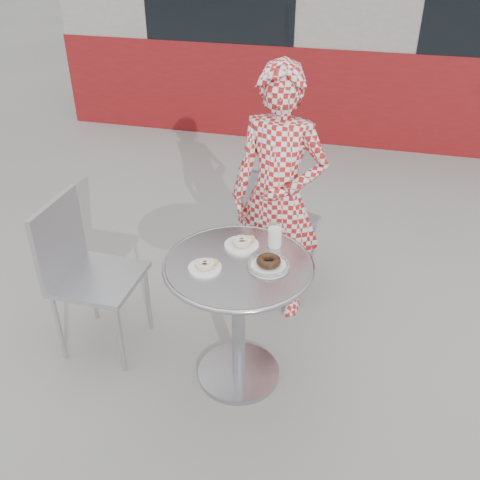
% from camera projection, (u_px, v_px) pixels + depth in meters
% --- Properties ---
extents(ground, '(60.00, 60.00, 0.00)m').
position_uv_depth(ground, '(245.00, 382.00, 2.92)').
color(ground, gray).
rests_on(ground, ground).
extents(bistro_table, '(0.74, 0.74, 0.75)m').
position_uv_depth(bistro_table, '(238.00, 293.00, 2.67)').
color(bistro_table, '#B9B9BD').
rests_on(bistro_table, ground).
extents(chair_far, '(0.51, 0.52, 0.85)m').
position_uv_depth(chair_far, '(278.00, 245.00, 3.62)').
color(chair_far, '#ABADB3').
rests_on(chair_far, ground).
extents(chair_left, '(0.44, 0.44, 0.91)m').
position_uv_depth(chair_left, '(102.00, 305.00, 3.04)').
color(chair_left, '#ABADB3').
rests_on(chair_left, ground).
extents(seated_person, '(0.61, 0.44, 1.55)m').
position_uv_depth(seated_person, '(278.00, 197.00, 3.10)').
color(seated_person, '#A1181A').
rests_on(seated_person, ground).
extents(plate_far, '(0.17, 0.17, 0.05)m').
position_uv_depth(plate_far, '(242.00, 243.00, 2.69)').
color(plate_far, white).
rests_on(plate_far, bistro_table).
extents(plate_near, '(0.16, 0.16, 0.04)m').
position_uv_depth(plate_near, '(205.00, 266.00, 2.53)').
color(plate_near, white).
rests_on(plate_near, bistro_table).
extents(plate_checker, '(0.20, 0.20, 0.05)m').
position_uv_depth(plate_checker, '(269.00, 264.00, 2.54)').
color(plate_checker, white).
rests_on(plate_checker, bistro_table).
extents(milk_cup, '(0.08, 0.08, 0.12)m').
position_uv_depth(milk_cup, '(275.00, 236.00, 2.68)').
color(milk_cup, white).
rests_on(milk_cup, bistro_table).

